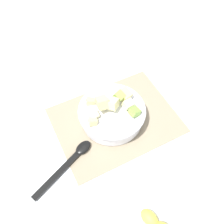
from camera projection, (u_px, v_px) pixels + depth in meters
The scene contains 4 objects.
ground_plane at pixel (116, 120), 0.86m from camera, with size 2.40×2.40×0.00m, color silver.
placemat at pixel (116, 120), 0.86m from camera, with size 0.41×0.31×0.01m, color gray.
salad_bowl at pixel (112, 113), 0.82m from camera, with size 0.22×0.22×0.11m.
serving_spoon at pixel (72, 159), 0.76m from camera, with size 0.23×0.12×0.01m.
Camera 1 is at (0.22, 0.41, 0.72)m, focal length 39.81 mm.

